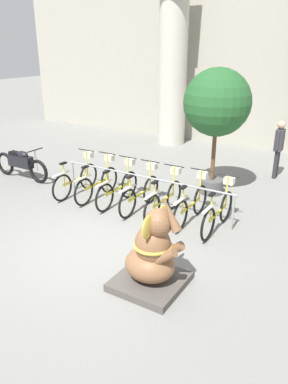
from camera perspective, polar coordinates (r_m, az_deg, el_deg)
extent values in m
plane|color=slate|center=(7.10, -7.04, -8.17)|extent=(60.00, 60.00, 0.00)
cube|color=#A39E8E|center=(13.93, 16.03, 18.83)|extent=(20.00, 0.20, 6.00)
cylinder|color=#BCB7A8|center=(13.95, 4.39, 17.49)|extent=(1.00, 1.00, 5.00)
cylinder|color=gray|center=(9.68, -10.73, 2.38)|extent=(0.05, 0.05, 0.75)
cylinder|color=gray|center=(7.68, 13.38, -3.08)|extent=(0.05, 0.05, 0.75)
cylinder|color=gray|center=(8.35, -0.08, 2.35)|extent=(4.30, 0.04, 0.04)
torus|color=black|center=(9.75, -8.44, 2.40)|extent=(0.05, 0.66, 0.66)
torus|color=black|center=(9.07, -12.37, 0.62)|extent=(0.05, 0.66, 0.66)
cube|color=yellow|center=(9.38, -10.35, 1.83)|extent=(0.04, 0.88, 0.04)
cube|color=silver|center=(8.95, -12.54, 2.69)|extent=(0.06, 0.55, 0.03)
cylinder|color=yellow|center=(9.04, -12.08, 2.48)|extent=(0.03, 0.03, 0.56)
cube|color=black|center=(8.95, -12.23, 4.30)|extent=(0.08, 0.18, 0.04)
cylinder|color=yellow|center=(9.61, -8.71, 4.30)|extent=(0.03, 0.03, 0.70)
cylinder|color=black|center=(9.51, -8.83, 6.32)|extent=(0.48, 0.03, 0.03)
cube|color=silver|center=(9.62, -8.40, 5.66)|extent=(0.20, 0.16, 0.14)
torus|color=black|center=(9.42, -5.34, 1.86)|extent=(0.05, 0.66, 0.66)
torus|color=black|center=(8.71, -9.17, -0.03)|extent=(0.05, 0.66, 0.66)
cube|color=yellow|center=(9.04, -7.20, 1.25)|extent=(0.04, 0.88, 0.04)
cube|color=silver|center=(8.59, -9.31, 2.12)|extent=(0.06, 0.55, 0.03)
cylinder|color=yellow|center=(8.68, -8.86, 1.91)|extent=(0.03, 0.03, 0.56)
cube|color=black|center=(8.59, -8.97, 3.80)|extent=(0.08, 0.18, 0.04)
cylinder|color=yellow|center=(9.28, -5.56, 3.82)|extent=(0.03, 0.03, 0.70)
cylinder|color=black|center=(9.18, -5.64, 5.91)|extent=(0.48, 0.03, 0.03)
cube|color=silver|center=(9.29, -5.24, 5.23)|extent=(0.20, 0.16, 0.14)
torus|color=black|center=(9.07, -2.28, 1.13)|extent=(0.05, 0.66, 0.66)
torus|color=black|center=(8.33, -6.02, -0.89)|extent=(0.05, 0.66, 0.66)
cube|color=yellow|center=(8.68, -4.08, 0.47)|extent=(0.04, 0.88, 0.04)
cube|color=silver|center=(8.21, -6.11, 1.34)|extent=(0.06, 0.55, 0.03)
cylinder|color=yellow|center=(8.30, -5.68, 1.13)|extent=(0.03, 0.03, 0.56)
cube|color=black|center=(8.20, -5.76, 3.10)|extent=(0.08, 0.18, 0.04)
cylinder|color=yellow|center=(8.92, -2.46, 3.17)|extent=(0.03, 0.03, 0.70)
cylinder|color=black|center=(8.81, -2.50, 5.33)|extent=(0.48, 0.03, 0.03)
cube|color=silver|center=(8.93, -2.12, 4.63)|extent=(0.20, 0.16, 0.14)
torus|color=black|center=(8.76, 1.05, 0.38)|extent=(0.05, 0.66, 0.66)
torus|color=black|center=(7.99, -2.52, -1.80)|extent=(0.05, 0.66, 0.66)
cube|color=yellow|center=(8.35, -0.65, -0.34)|extent=(0.04, 0.88, 0.04)
cube|color=silver|center=(7.86, -2.56, 0.52)|extent=(0.06, 0.55, 0.03)
cylinder|color=yellow|center=(7.96, -2.15, 0.30)|extent=(0.03, 0.03, 0.56)
cube|color=black|center=(7.86, -2.18, 2.35)|extent=(0.08, 0.18, 0.04)
cylinder|color=yellow|center=(8.60, 0.93, 2.48)|extent=(0.03, 0.03, 0.70)
cylinder|color=black|center=(8.50, 0.95, 4.71)|extent=(0.48, 0.03, 0.03)
cube|color=silver|center=(8.62, 1.28, 3.99)|extent=(0.20, 0.16, 0.14)
torus|color=black|center=(8.47, 4.59, -0.45)|extent=(0.05, 0.66, 0.66)
torus|color=black|center=(7.68, 1.23, -2.80)|extent=(0.05, 0.66, 0.66)
cube|color=yellow|center=(8.05, 3.00, -1.24)|extent=(0.04, 0.88, 0.04)
cube|color=silver|center=(7.55, 1.26, -0.40)|extent=(0.06, 0.55, 0.03)
cylinder|color=yellow|center=(7.65, 1.63, -0.62)|extent=(0.03, 0.03, 0.56)
cube|color=black|center=(7.54, 1.66, 1.50)|extent=(0.08, 0.18, 0.04)
cylinder|color=yellow|center=(8.31, 4.53, 1.71)|extent=(0.03, 0.03, 0.70)
cylinder|color=black|center=(8.20, 4.60, 4.01)|extent=(0.48, 0.03, 0.03)
cube|color=silver|center=(8.33, 4.89, 3.27)|extent=(0.20, 0.16, 0.14)
torus|color=black|center=(8.28, 8.53, -1.18)|extent=(0.05, 0.66, 0.66)
torus|color=black|center=(7.46, 5.52, -3.68)|extent=(0.05, 0.66, 0.66)
cube|color=yellow|center=(7.85, 7.12, -2.03)|extent=(0.04, 0.88, 0.04)
cube|color=silver|center=(7.32, 5.61, -1.23)|extent=(0.06, 0.55, 0.03)
cylinder|color=yellow|center=(7.43, 5.94, -1.44)|extent=(0.03, 0.03, 0.56)
cube|color=black|center=(7.32, 6.03, 0.73)|extent=(0.08, 0.18, 0.04)
cylinder|color=yellow|center=(8.12, 8.56, 1.01)|extent=(0.03, 0.03, 0.70)
cylinder|color=black|center=(8.00, 8.70, 3.37)|extent=(0.48, 0.03, 0.03)
cube|color=silver|center=(8.13, 8.92, 2.62)|extent=(0.20, 0.16, 0.14)
torus|color=black|center=(8.04, 12.40, -2.19)|extent=(0.05, 0.66, 0.66)
torus|color=black|center=(7.20, 9.73, -4.91)|extent=(0.05, 0.66, 0.66)
cube|color=yellow|center=(7.59, 11.16, -3.14)|extent=(0.04, 0.88, 0.04)
cube|color=silver|center=(7.05, 9.90, -2.39)|extent=(0.06, 0.55, 0.03)
cylinder|color=yellow|center=(7.16, 10.17, -2.59)|extent=(0.03, 0.03, 0.56)
cube|color=black|center=(7.05, 10.34, -0.35)|extent=(0.08, 0.18, 0.04)
cylinder|color=yellow|center=(7.87, 12.50, 0.05)|extent=(0.03, 0.03, 0.70)
cylinder|color=black|center=(7.75, 12.71, 2.46)|extent=(0.48, 0.03, 0.03)
cube|color=silver|center=(7.88, 12.87, 1.70)|extent=(0.20, 0.16, 0.14)
cube|color=#4C4742|center=(6.00, 0.89, -13.49)|extent=(1.03, 1.03, 0.12)
ellipsoid|color=brown|center=(5.83, 0.91, -10.94)|extent=(0.79, 0.70, 0.51)
ellipsoid|color=brown|center=(5.62, 1.34, -8.07)|extent=(0.56, 0.51, 0.65)
sphere|color=brown|center=(5.40, 2.24, -4.66)|extent=(0.42, 0.42, 0.42)
ellipsoid|color=gold|center=(5.59, 2.80, -3.70)|extent=(0.08, 0.30, 0.36)
ellipsoid|color=gold|center=(5.26, 0.57, -5.39)|extent=(0.08, 0.30, 0.36)
cone|color=brown|center=(5.24, 4.05, -3.36)|extent=(0.36, 0.15, 0.53)
cylinder|color=brown|center=(5.64, 4.23, -8.84)|extent=(0.42, 0.14, 0.37)
cylinder|color=brown|center=(5.47, 3.07, -9.92)|extent=(0.42, 0.14, 0.37)
torus|color=gold|center=(5.62, 1.34, -8.07)|extent=(0.59, 0.59, 0.05)
torus|color=black|center=(10.41, -15.78, 3.05)|extent=(0.66, 0.09, 0.66)
torus|color=black|center=(11.39, -20.38, 4.08)|extent=(0.66, 0.09, 0.66)
cube|color=black|center=(10.84, -18.30, 4.49)|extent=(0.80, 0.22, 0.32)
ellipsoid|color=black|center=(10.71, -18.07, 5.44)|extent=(0.40, 0.20, 0.20)
cube|color=black|center=(10.92, -19.04, 5.62)|extent=(0.36, 0.18, 0.08)
cylinder|color=#99999E|center=(10.37, -16.13, 4.55)|extent=(0.04, 0.04, 0.56)
cylinder|color=black|center=(10.29, -16.30, 6.15)|extent=(0.03, 0.55, 0.03)
cylinder|color=#28282D|center=(11.14, 19.59, 4.14)|extent=(0.11, 0.11, 0.78)
cylinder|color=#28282D|center=(10.98, 19.39, 3.92)|extent=(0.11, 0.11, 0.78)
cube|color=#333338|center=(10.88, 19.94, 7.45)|extent=(0.20, 0.32, 0.59)
sphere|color=tan|center=(10.80, 20.23, 9.60)|extent=(0.21, 0.21, 0.21)
cylinder|color=#333338|center=(11.07, 20.19, 7.80)|extent=(0.07, 0.07, 0.53)
cylinder|color=#333338|center=(10.69, 19.72, 7.39)|extent=(0.07, 0.07, 0.53)
cylinder|color=#4C4C4C|center=(9.56, 10.21, 0.90)|extent=(0.59, 0.59, 0.35)
cylinder|color=brown|center=(9.31, 10.54, 5.56)|extent=(0.10, 0.10, 1.26)
sphere|color=#235628|center=(9.05, 11.10, 13.26)|extent=(1.57, 1.57, 1.57)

